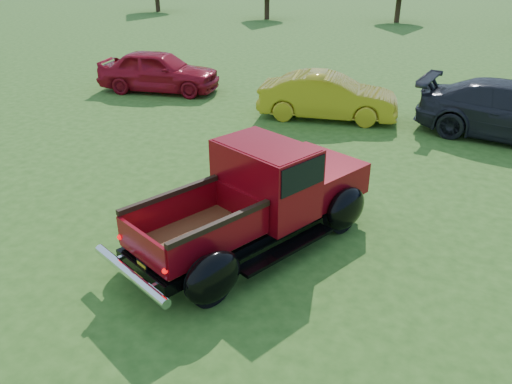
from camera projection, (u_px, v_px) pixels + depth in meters
ground at (284, 263)px, 8.30m from camera, size 120.00×120.00×0.00m
pickup_truck at (265, 194)px, 8.70m from camera, size 3.69×5.07×1.77m
show_car_red at (159, 71)px, 17.89m from camera, size 4.56×2.49×1.47m
show_car_yellow at (328, 96)px, 15.03m from camera, size 4.31×2.13×1.36m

